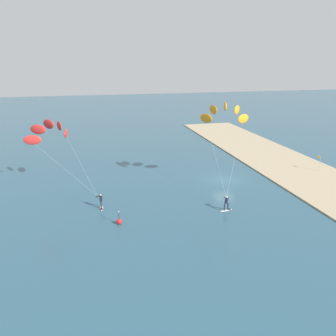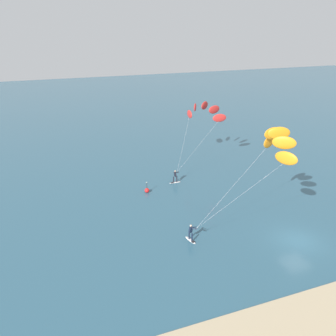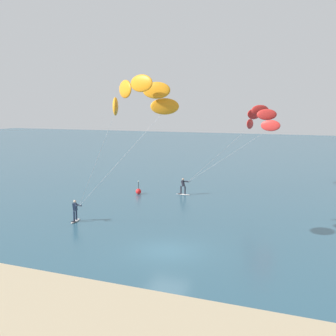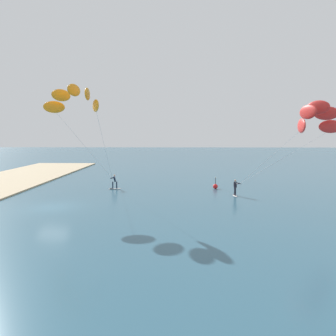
{
  "view_description": "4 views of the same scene",
  "coord_description": "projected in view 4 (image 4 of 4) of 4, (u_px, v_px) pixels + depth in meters",
  "views": [
    {
      "loc": [
        -41.28,
        18.0,
        15.69
      ],
      "look_at": [
        -6.19,
        9.36,
        4.3
      ],
      "focal_mm": 37.33,
      "sensor_mm": 36.0,
      "label": 1
    },
    {
      "loc": [
        -22.2,
        -23.45,
        18.87
      ],
      "look_at": [
        -8.67,
        11.0,
        4.52
      ],
      "focal_mm": 39.97,
      "sensor_mm": 36.0,
      "label": 2
    },
    {
      "loc": [
        10.38,
        -24.08,
        8.77
      ],
      "look_at": [
        -4.68,
        11.03,
        3.48
      ],
      "focal_mm": 47.45,
      "sensor_mm": 36.0,
      "label": 3
    },
    {
      "loc": [
        27.54,
        10.56,
        6.37
      ],
      "look_at": [
        -6.76,
        9.83,
        2.71
      ],
      "focal_mm": 35.03,
      "sensor_mm": 36.0,
      "label": 4
    }
  ],
  "objects": [
    {
      "name": "ground_plane",
      "position": [
        53.0,
        207.0,
        28.28
      ],
      "size": [
        240.0,
        240.0,
        0.0
      ],
      "primitive_type": "plane",
      "color": "#2D566B"
    },
    {
      "name": "kitesurfer_nearshore",
      "position": [
        76.0,
        102.0,
        29.91
      ],
      "size": [
        8.86,
        6.07,
        10.79
      ],
      "color": "white",
      "rests_on": "ground"
    },
    {
      "name": "marker_buoy",
      "position": [
        215.0,
        186.0,
        37.59
      ],
      "size": [
        0.56,
        0.56,
        1.38
      ],
      "color": "red",
      "rests_on": "ground"
    },
    {
      "name": "kitesurfer_mid_water",
      "position": [
        314.0,
        120.0,
        26.29
      ],
      "size": [
        9.62,
        8.15,
        8.95
      ],
      "color": "white",
      "rests_on": "ground"
    }
  ]
}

